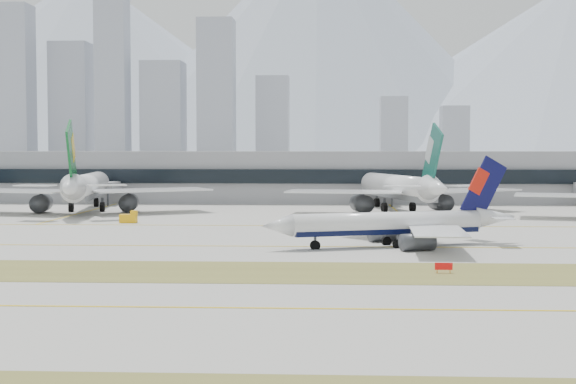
{
  "coord_description": "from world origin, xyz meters",
  "views": [
    {
      "loc": [
        14.2,
        -131.94,
        15.37
      ],
      "look_at": [
        7.21,
        18.0,
        7.5
      ],
      "focal_mm": 50.0,
      "sensor_mm": 36.0,
      "label": 1
    }
  ],
  "objects_px": {
    "taxiing_airliner": "(396,224)",
    "widebody_cathay": "(400,189)",
    "widebody_eva": "(86,188)",
    "terminal": "(279,176)"
  },
  "relations": [
    {
      "from": "widebody_cathay",
      "to": "terminal",
      "type": "xyz_separation_m",
      "value": [
        -32.79,
        46.73,
        1.73
      ]
    },
    {
      "from": "widebody_eva",
      "to": "widebody_cathay",
      "type": "distance_m",
      "value": 78.03
    },
    {
      "from": "taxiing_airliner",
      "to": "widebody_eva",
      "type": "height_order",
      "value": "widebody_eva"
    },
    {
      "from": "widebody_cathay",
      "to": "terminal",
      "type": "relative_size",
      "value": 0.21
    },
    {
      "from": "taxiing_airliner",
      "to": "widebody_cathay",
      "type": "relative_size",
      "value": 0.72
    },
    {
      "from": "taxiing_airliner",
      "to": "widebody_eva",
      "type": "relative_size",
      "value": 0.68
    },
    {
      "from": "widebody_eva",
      "to": "terminal",
      "type": "xyz_separation_m",
      "value": [
        45.12,
        51.08,
        1.56
      ]
    },
    {
      "from": "widebody_cathay",
      "to": "terminal",
      "type": "height_order",
      "value": "widebody_cathay"
    },
    {
      "from": "taxiing_airliner",
      "to": "terminal",
      "type": "bearing_deg",
      "value": -96.76
    },
    {
      "from": "taxiing_airliner",
      "to": "widebody_eva",
      "type": "bearing_deg",
      "value": -62.68
    }
  ]
}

